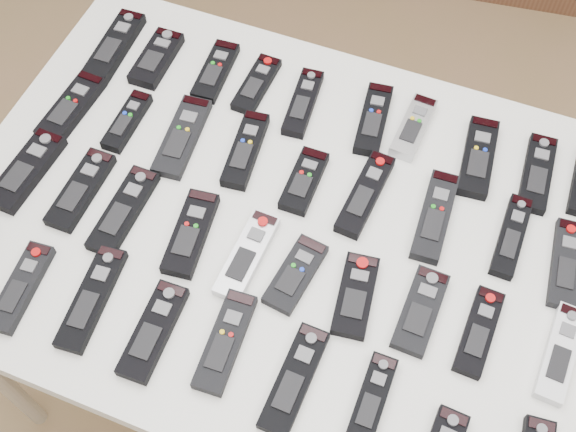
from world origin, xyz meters
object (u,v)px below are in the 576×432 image
at_px(remote_7, 478,157).
at_px(remote_25, 355,296).
at_px(remote_6, 413,127).
at_px(remote_31, 92,298).
at_px(remote_33, 225,341).
at_px(remote_1, 156,58).
at_px(remote_8, 537,173).
at_px(remote_32, 153,331).
at_px(remote_4, 303,103).
at_px(remote_27, 479,332).
at_px(table, 288,237).
at_px(remote_0, 115,46).
at_px(remote_13, 245,150).
at_px(remote_14, 304,181).
at_px(remote_23, 247,255).
at_px(remote_3, 257,84).
at_px(remote_22, 191,233).
at_px(remote_17, 511,236).
at_px(remote_5, 373,119).
at_px(remote_15, 365,194).
at_px(remote_20, 81,190).
at_px(remote_30, 21,287).
at_px(remote_26, 420,311).
at_px(remote_19, 27,170).
at_px(remote_34, 294,379).
at_px(remote_2, 216,71).
at_px(remote_16, 435,216).
at_px(remote_18, 565,264).
at_px(remote_35, 371,400).
at_px(remote_11, 127,121).
at_px(remote_10, 71,108).
at_px(remote_21, 124,211).
at_px(remote_12, 182,137).

height_order(remote_7, remote_25, remote_7).
distance_m(remote_6, remote_31, 0.70).
bearing_deg(remote_33, remote_1, 123.46).
bearing_deg(remote_8, remote_1, 177.05).
bearing_deg(remote_32, remote_31, 171.31).
relative_size(remote_4, remote_27, 1.05).
bearing_deg(remote_1, table, -34.49).
relative_size(remote_0, remote_13, 1.11).
xyz_separation_m(remote_14, remote_23, (-0.04, -0.19, -0.00)).
bearing_deg(remote_1, remote_3, 2.15).
bearing_deg(remote_22, remote_6, 44.16).
xyz_separation_m(table, remote_13, (-0.13, 0.11, 0.07)).
xyz_separation_m(remote_17, remote_31, (-0.65, -0.39, -0.00)).
relative_size(remote_5, remote_15, 0.91).
xyz_separation_m(table, remote_17, (0.39, 0.11, 0.07)).
bearing_deg(remote_14, remote_20, -156.54).
bearing_deg(remote_3, remote_1, -175.07).
xyz_separation_m(remote_5, remote_30, (-0.46, -0.58, -0.00)).
height_order(remote_8, remote_32, remote_32).
bearing_deg(remote_26, remote_19, -178.78).
xyz_separation_m(remote_5, remote_34, (0.05, -0.56, -0.00)).
relative_size(remote_25, remote_27, 0.95).
bearing_deg(remote_26, remote_2, 147.79).
bearing_deg(remote_19, remote_25, 1.12).
bearing_deg(remote_30, remote_16, 27.67).
distance_m(remote_5, remote_19, 0.69).
relative_size(remote_30, remote_34, 0.91).
height_order(remote_0, remote_31, remote_0).
bearing_deg(remote_7, remote_19, -162.03).
bearing_deg(remote_18, remote_14, 175.71).
relative_size(remote_13, remote_16, 0.93).
relative_size(remote_30, remote_35, 1.11).
relative_size(remote_26, remote_33, 0.89).
bearing_deg(remote_32, remote_20, 139.84).
relative_size(remote_7, remote_20, 1.02).
height_order(remote_3, remote_19, remote_19).
relative_size(table, remote_22, 7.21).
relative_size(remote_16, remote_34, 1.01).
xyz_separation_m(remote_2, remote_32, (0.15, -0.57, 0.00)).
bearing_deg(remote_11, remote_34, -37.10).
bearing_deg(remote_22, remote_31, -127.20).
bearing_deg(remote_2, remote_35, -50.25).
distance_m(remote_4, remote_10, 0.47).
xyz_separation_m(remote_5, remote_15, (0.04, -0.18, 0.00)).
bearing_deg(remote_21, remote_33, -30.17).
distance_m(remote_8, remote_34, 0.62).
bearing_deg(remote_20, remote_2, 72.79).
distance_m(remote_12, remote_17, 0.66).
distance_m(remote_13, remote_19, 0.42).
distance_m(remote_15, remote_22, 0.33).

